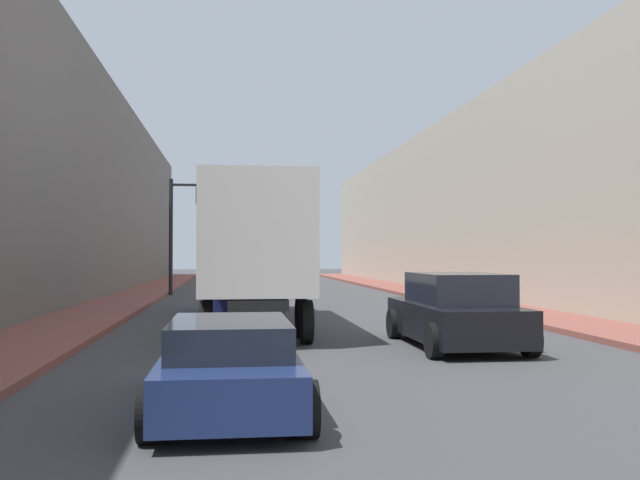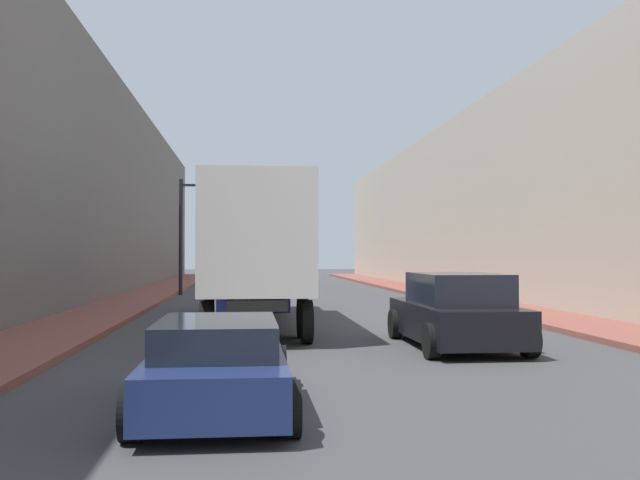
{
  "view_description": "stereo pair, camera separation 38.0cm",
  "coord_description": "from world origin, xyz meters",
  "px_view_note": "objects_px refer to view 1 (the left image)",
  "views": [
    {
      "loc": [
        -2.62,
        0.24,
        2.03
      ],
      "look_at": [
        -0.61,
        16.21,
        2.36
      ],
      "focal_mm": 40.0,
      "sensor_mm": 36.0,
      "label": 1
    },
    {
      "loc": [
        -2.24,
        0.2,
        2.03
      ],
      "look_at": [
        -0.61,
        16.21,
        2.36
      ],
      "focal_mm": 40.0,
      "sensor_mm": 36.0,
      "label": 2
    }
  ],
  "objects_px": {
    "suv_car": "(456,312)",
    "traffic_signal_gantry": "(202,212)",
    "semi_truck": "(251,248)",
    "sedan_car": "(230,365)"
  },
  "relations": [
    {
      "from": "suv_car",
      "to": "traffic_signal_gantry",
      "type": "bearing_deg",
      "value": 106.78
    },
    {
      "from": "traffic_signal_gantry",
      "to": "semi_truck",
      "type": "bearing_deg",
      "value": -82.42
    },
    {
      "from": "semi_truck",
      "to": "suv_car",
      "type": "height_order",
      "value": "semi_truck"
    },
    {
      "from": "suv_car",
      "to": "traffic_signal_gantry",
      "type": "xyz_separation_m",
      "value": [
        -6.38,
        21.15,
        3.4
      ]
    },
    {
      "from": "suv_car",
      "to": "traffic_signal_gantry",
      "type": "relative_size",
      "value": 0.81
    },
    {
      "from": "sedan_car",
      "to": "traffic_signal_gantry",
      "type": "xyz_separation_m",
      "value": [
        -1.45,
        26.95,
        3.58
      ]
    },
    {
      "from": "suv_car",
      "to": "semi_truck",
      "type": "bearing_deg",
      "value": 126.56
    },
    {
      "from": "semi_truck",
      "to": "suv_car",
      "type": "xyz_separation_m",
      "value": [
        4.34,
        -5.85,
        -1.45
      ]
    },
    {
      "from": "sedan_car",
      "to": "semi_truck",
      "type": "bearing_deg",
      "value": 87.1
    },
    {
      "from": "semi_truck",
      "to": "traffic_signal_gantry",
      "type": "bearing_deg",
      "value": 97.58
    }
  ]
}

